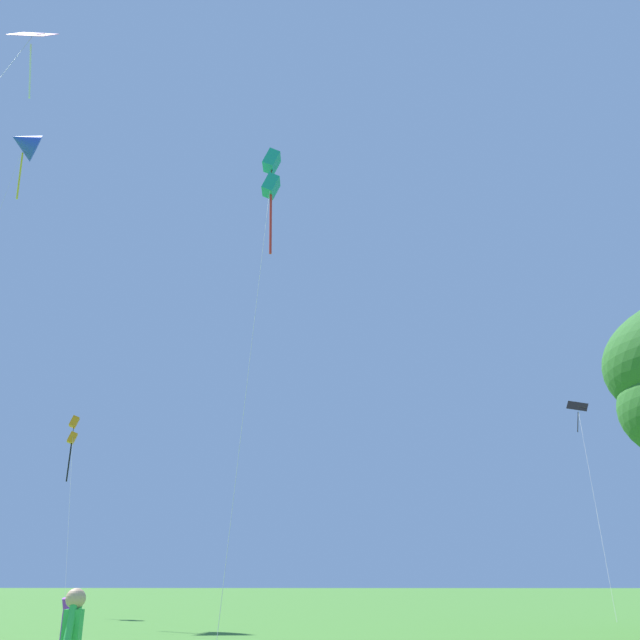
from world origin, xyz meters
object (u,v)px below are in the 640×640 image
kite_black_large (579,416)px  kite_pink_low (24,54)px  kite_teal_box (271,177)px  person_child_small (68,636)px  kite_orange_box (73,432)px  kite_blue_delta (24,143)px  person_foreground_watcher (69,636)px

kite_black_large → kite_pink_low: kite_pink_low is taller
kite_teal_box → person_child_small: (-2.26, -10.76, -16.25)m
kite_orange_box → kite_teal_box: (12.57, -14.76, 7.34)m
kite_black_large → kite_pink_low: 35.32m
kite_orange_box → person_child_small: (10.30, -25.52, -8.91)m
kite_black_large → person_child_small: 36.38m
kite_black_large → kite_blue_delta: kite_blue_delta is taller
kite_black_large → kite_orange_box: 30.00m
kite_teal_box → person_child_small: 19.62m
kite_black_large → kite_pink_low: (-26.01, -22.22, 8.77)m
kite_orange_box → kite_teal_box: kite_teal_box is taller
kite_black_large → person_foreground_watcher: size_ratio=7.87×
kite_blue_delta → kite_teal_box: size_ratio=1.64×
kite_blue_delta → person_child_small: kite_blue_delta is taller
person_child_small → person_foreground_watcher: bearing=-69.7°
kite_black_large → person_child_small: size_ratio=9.68×
person_foreground_watcher → person_child_small: (-0.96, 2.59, -0.18)m
kite_pink_low → kite_orange_box: (-3.75, 18.80, -10.23)m
kite_orange_box → kite_pink_low: bearing=-78.7°
kite_pink_low → person_child_small: (6.55, -6.71, -19.14)m
person_child_small → kite_blue_delta: bearing=122.2°
kite_orange_box → kite_teal_box: 20.73m
kite_black_large → kite_orange_box: size_ratio=1.16×
kite_black_large → person_child_small: (-19.46, -28.93, -10.37)m
kite_orange_box → person_child_small: size_ratio=8.32×
kite_blue_delta → kite_orange_box: size_ratio=2.82×
person_foreground_watcher → kite_black_large: bearing=59.6°
kite_orange_box → person_child_small: 28.92m
kite_black_large → kite_pink_low: bearing=-139.5°
kite_teal_box → person_child_small: kite_teal_box is taller
person_foreground_watcher → person_child_small: 2.77m
kite_teal_box → person_foreground_watcher: size_ratio=11.61×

